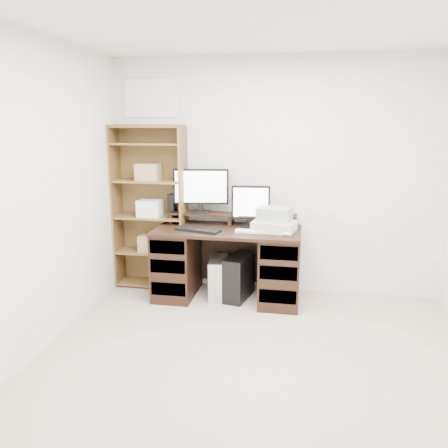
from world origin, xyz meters
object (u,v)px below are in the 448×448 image
(desk, at_px, (228,262))
(bookshelf, at_px, (151,206))
(tower_silver, at_px, (219,278))
(monitor_wide, at_px, (201,188))
(monitor_small, at_px, (251,205))
(tower_black, at_px, (239,277))
(printer, at_px, (274,226))

(desk, relative_size, bookshelf, 0.83)
(tower_silver, xyz_separation_m, bookshelf, (-0.81, 0.21, 0.71))
(monitor_wide, bearing_deg, desk, -40.42)
(desk, distance_m, monitor_wide, 0.84)
(desk, relative_size, monitor_small, 3.44)
(monitor_small, xyz_separation_m, tower_black, (-0.10, -0.13, -0.76))
(printer, bearing_deg, monitor_small, 164.98)
(monitor_small, height_order, printer, monitor_small)
(monitor_wide, bearing_deg, tower_black, -32.70)
(desk, height_order, bookshelf, bookshelf)
(desk, height_order, monitor_small, monitor_small)
(monitor_wide, xyz_separation_m, printer, (0.81, -0.21, -0.33))
(monitor_small, bearing_deg, bookshelf, 170.78)
(desk, bearing_deg, printer, -0.24)
(desk, bearing_deg, tower_black, 0.68)
(tower_silver, bearing_deg, tower_black, -6.53)
(tower_silver, bearing_deg, monitor_small, 15.05)
(monitor_small, height_order, tower_silver, monitor_small)
(bookshelf, bearing_deg, desk, -13.23)
(printer, bearing_deg, monitor_wide, 176.92)
(tower_silver, height_order, tower_black, tower_black)
(monitor_small, relative_size, bookshelf, 0.24)
(monitor_wide, distance_m, bookshelf, 0.62)
(desk, relative_size, monitor_wide, 2.52)
(bookshelf, bearing_deg, tower_silver, -14.69)
(tower_black, distance_m, bookshelf, 1.25)
(monitor_wide, bearing_deg, bookshelf, 171.54)
(tower_black, xyz_separation_m, bookshelf, (-1.03, 0.21, 0.69))
(monitor_small, bearing_deg, monitor_wide, 166.70)
(desk, xyz_separation_m, tower_silver, (-0.10, 0.00, -0.18))
(monitor_small, xyz_separation_m, tower_silver, (-0.32, -0.13, -0.78))
(tower_black, bearing_deg, desk, -167.29)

